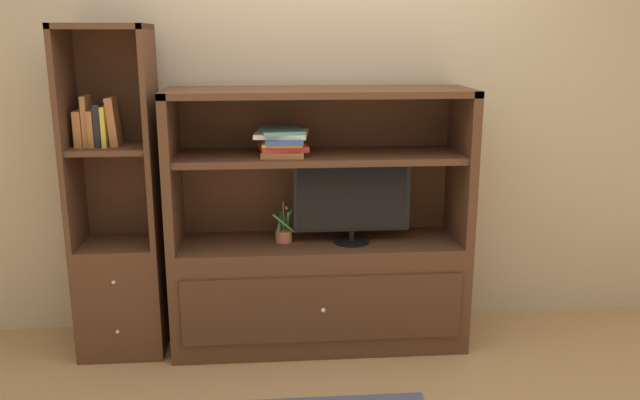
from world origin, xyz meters
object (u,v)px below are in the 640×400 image
object	(u,v)px
media_console	(319,264)
bookshelf_tall	(120,249)
potted_plant	(284,235)
upright_book_row	(97,125)
magazine_stack	(282,141)
tv_monitor	(352,201)

from	to	relation	value
media_console	bookshelf_tall	world-z (taller)	bookshelf_tall
potted_plant	upright_book_row	size ratio (longest dim) A/B	0.87
bookshelf_tall	media_console	bearing A→B (deg)	-0.21
potted_plant	magazine_stack	xyz separation A→B (m)	(-0.00, -0.01, 0.53)
tv_monitor	upright_book_row	bearing A→B (deg)	178.35
magazine_stack	upright_book_row	xyz separation A→B (m)	(-0.97, 0.00, 0.10)
tv_monitor	potted_plant	size ratio (longest dim) A/B	2.79
bookshelf_tall	tv_monitor	bearing A→B (deg)	-2.18
potted_plant	magazine_stack	size ratio (longest dim) A/B	0.66
media_console	upright_book_row	bearing A→B (deg)	-179.71
magazine_stack	bookshelf_tall	world-z (taller)	bookshelf_tall
media_console	tv_monitor	xyz separation A→B (m)	(0.18, -0.04, 0.38)
media_console	upright_book_row	xyz separation A→B (m)	(-1.17, -0.01, 0.81)
media_console	magazine_stack	bearing A→B (deg)	-177.92
media_console	bookshelf_tall	bearing A→B (deg)	179.79
magazine_stack	potted_plant	bearing A→B (deg)	85.58
media_console	bookshelf_tall	distance (m)	1.11
upright_book_row	potted_plant	bearing A→B (deg)	0.23
tv_monitor	bookshelf_tall	xyz separation A→B (m)	(-1.28, 0.05, -0.26)
tv_monitor	magazine_stack	world-z (taller)	magazine_stack
tv_monitor	bookshelf_tall	world-z (taller)	bookshelf_tall
tv_monitor	potted_plant	distance (m)	0.43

